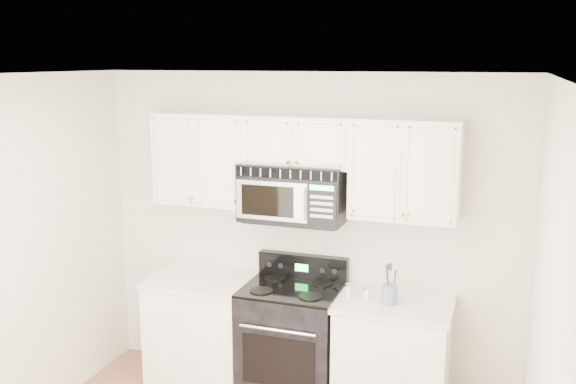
% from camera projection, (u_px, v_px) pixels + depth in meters
% --- Properties ---
extents(room, '(3.51, 3.51, 2.61)m').
position_uv_depth(room, '(214.00, 309.00, 3.64)').
color(room, brown).
rests_on(room, ground).
extents(base_cabinet_left, '(0.86, 0.65, 0.92)m').
position_uv_depth(base_cabinet_left, '(204.00, 333.00, 5.41)').
color(base_cabinet_left, beige).
rests_on(base_cabinet_left, ground).
extents(base_cabinet_right, '(0.86, 0.65, 0.92)m').
position_uv_depth(base_cabinet_right, '(393.00, 362.00, 4.90)').
color(base_cabinet_right, beige).
rests_on(base_cabinet_right, ground).
extents(range, '(0.76, 0.69, 1.12)m').
position_uv_depth(range, '(292.00, 340.00, 5.14)').
color(range, black).
rests_on(range, ground).
extents(upper_cabinets, '(2.44, 0.37, 0.75)m').
position_uv_depth(upper_cabinets, '(300.00, 159.00, 4.98)').
color(upper_cabinets, beige).
rests_on(upper_cabinets, ground).
extents(microwave, '(0.82, 0.46, 0.45)m').
position_uv_depth(microwave, '(294.00, 192.00, 5.00)').
color(microwave, black).
rests_on(microwave, ground).
extents(utensil_crock, '(0.12, 0.12, 0.31)m').
position_uv_depth(utensil_crock, '(389.00, 294.00, 4.72)').
color(utensil_crock, slate).
rests_on(utensil_crock, base_cabinet_right).
extents(shaker_salt, '(0.05, 0.05, 0.11)m').
position_uv_depth(shaker_salt, '(348.00, 291.00, 4.85)').
color(shaker_salt, silver).
rests_on(shaker_salt, base_cabinet_right).
extents(shaker_pepper, '(0.04, 0.04, 0.10)m').
position_uv_depth(shaker_pepper, '(367.00, 294.00, 4.80)').
color(shaker_pepper, silver).
rests_on(shaker_pepper, base_cabinet_right).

